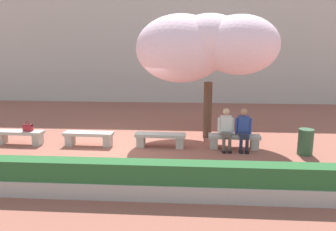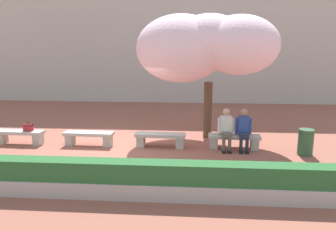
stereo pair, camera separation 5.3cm
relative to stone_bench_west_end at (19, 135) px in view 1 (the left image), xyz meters
The scene contains 12 objects.
ground_plane 3.52m from the stone_bench_west_end, ahead, with size 100.00×100.00×0.00m, color #8E5142.
building_facade 11.81m from the stone_bench_west_end, 71.41° to the left, with size 28.00×4.00×9.12m, color #B7B2A8.
stone_bench_west_end is the anchor object (origin of this frame).
stone_bench_near_west 2.34m from the stone_bench_west_end, ahead, with size 1.62×0.47×0.45m.
stone_bench_center 4.68m from the stone_bench_west_end, ahead, with size 1.62×0.47×0.45m.
stone_bench_near_east 7.02m from the stone_bench_west_end, ahead, with size 1.62×0.47×0.45m.
person_seated_left 6.76m from the stone_bench_west_end, ahead, with size 0.51×0.69×1.29m.
person_seated_right 7.30m from the stone_bench_west_end, ahead, with size 0.51×0.69×1.29m.
handbag 0.43m from the stone_bench_west_end, ahead, with size 0.30×0.15×0.34m.
cherry_tree_main 6.83m from the stone_bench_west_end, 12.13° to the left, with size 4.78×3.11×4.26m.
planter_hedge_foreground 5.01m from the stone_bench_west_end, 45.46° to the right, with size 11.99×0.50×0.80m.
trash_bin 9.08m from the stone_bench_west_end, ahead, with size 0.44×0.44×0.78m, color #2D5133.
Camera 1 is at (2.13, -10.05, 3.19)m, focal length 35.00 mm.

